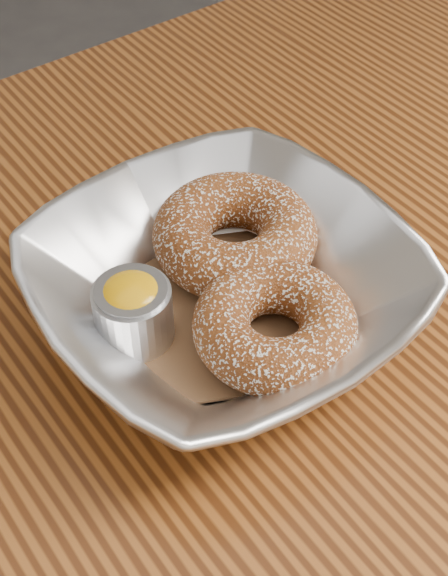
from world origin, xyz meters
TOP-DOWN VIEW (x-y plane):
  - table at (0.00, 0.00)m, footprint 1.20×0.80m
  - serving_bowl at (0.08, 0.04)m, footprint 0.24×0.24m
  - parchment at (0.08, 0.04)m, footprint 0.19×0.19m
  - donut_back at (0.11, 0.07)m, footprint 0.15×0.15m
  - donut_front at (0.08, -0.01)m, footprint 0.13×0.13m
  - ramekin at (0.02, 0.05)m, footprint 0.05×0.05m

SIDE VIEW (x-z plane):
  - table at x=0.00m, z-range 0.28..1.03m
  - parchment at x=0.08m, z-range 0.76..0.76m
  - donut_front at x=0.08m, z-range 0.76..0.80m
  - serving_bowl at x=0.08m, z-range 0.75..0.81m
  - donut_back at x=0.11m, z-range 0.76..0.80m
  - ramekin at x=0.02m, z-range 0.76..0.81m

